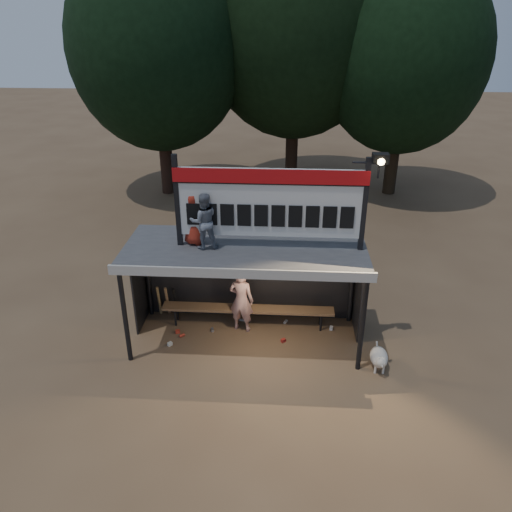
{
  "coord_description": "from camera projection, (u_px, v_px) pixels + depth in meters",
  "views": [
    {
      "loc": [
        0.81,
        -9.3,
        6.67
      ],
      "look_at": [
        0.2,
        0.4,
        1.9
      ],
      "focal_mm": 35.0,
      "sensor_mm": 36.0,
      "label": 1
    }
  ],
  "objects": [
    {
      "name": "ground",
      "position": [
        246.0,
        339.0,
        11.31
      ],
      "size": [
        80.0,
        80.0,
        0.0
      ],
      "primitive_type": "plane",
      "color": "brown",
      "rests_on": "ground"
    },
    {
      "name": "player",
      "position": [
        241.0,
        300.0,
        11.31
      ],
      "size": [
        0.64,
        0.5,
        1.56
      ],
      "primitive_type": "imported",
      "rotation": [
        0.0,
        0.0,
        2.91
      ],
      "color": "silver",
      "rests_on": "ground"
    },
    {
      "name": "child_a",
      "position": [
        204.0,
        221.0,
        9.97
      ],
      "size": [
        0.66,
        0.57,
        1.17
      ],
      "primitive_type": "imported",
      "rotation": [
        0.0,
        0.0,
        3.39
      ],
      "color": "slate",
      "rests_on": "dugout_shelter"
    },
    {
      "name": "child_b",
      "position": [
        194.0,
        219.0,
        10.17
      ],
      "size": [
        0.64,
        0.55,
        1.11
      ],
      "primitive_type": "imported",
      "rotation": [
        0.0,
        0.0,
        2.69
      ],
      "color": "maroon",
      "rests_on": "dugout_shelter"
    },
    {
      "name": "dugout_shelter",
      "position": [
        246.0,
        261.0,
        10.72
      ],
      "size": [
        5.1,
        2.08,
        2.32
      ],
      "color": "#3F3F42",
      "rests_on": "ground"
    },
    {
      "name": "scoreboard_assembly",
      "position": [
        273.0,
        201.0,
        9.81
      ],
      "size": [
        4.1,
        0.27,
        1.99
      ],
      "color": "black",
      "rests_on": "dugout_shelter"
    },
    {
      "name": "bench",
      "position": [
        248.0,
        309.0,
        11.61
      ],
      "size": [
        4.0,
        0.35,
        0.48
      ],
      "color": "brown",
      "rests_on": "ground"
    },
    {
      "name": "tree_left",
      "position": [
        157.0,
        47.0,
        18.07
      ],
      "size": [
        6.46,
        6.46,
        9.27
      ],
      "color": "black",
      "rests_on": "ground"
    },
    {
      "name": "tree_mid",
      "position": [
        296.0,
        26.0,
        18.84
      ],
      "size": [
        7.22,
        7.22,
        10.36
      ],
      "color": "black",
      "rests_on": "ground"
    },
    {
      "name": "tree_right",
      "position": [
        405.0,
        57.0,
        18.15
      ],
      "size": [
        6.08,
        6.08,
        8.72
      ],
      "color": "black",
      "rests_on": "ground"
    },
    {
      "name": "dog",
      "position": [
        379.0,
        358.0,
        10.24
      ],
      "size": [
        0.36,
        0.81,
        0.49
      ],
      "color": "beige",
      "rests_on": "ground"
    },
    {
      "name": "bats",
      "position": [
        167.0,
        301.0,
        11.97
      ],
      "size": [
        0.49,
        0.33,
        0.84
      ],
      "color": "#997A47",
      "rests_on": "ground"
    },
    {
      "name": "litter",
      "position": [
        236.0,
        331.0,
        11.5
      ],
      "size": [
        3.73,
        1.19,
        0.08
      ],
      "color": "#A9231D",
      "rests_on": "ground"
    }
  ]
}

